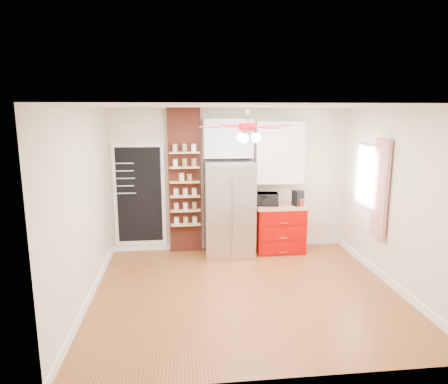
{
  "coord_description": "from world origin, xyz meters",
  "views": [
    {
      "loc": [
        -0.92,
        -5.46,
        2.63
      ],
      "look_at": [
        -0.22,
        0.9,
        1.33
      ],
      "focal_mm": 32.0,
      "sensor_mm": 36.0,
      "label": 1
    }
  ],
  "objects": [
    {
      "name": "red_cabinet",
      "position": [
        0.92,
        1.68,
        0.45
      ],
      "size": [
        0.94,
        0.64,
        0.9
      ],
      "color": "#AB0300",
      "rests_on": "floor"
    },
    {
      "name": "pantry_jar_beans",
      "position": [
        -0.76,
        1.77,
        1.43
      ],
      "size": [
        0.1,
        0.1,
        0.12
      ],
      "primitive_type": "cylinder",
      "rotation": [
        0.0,
        0.0,
        0.0
      ],
      "color": "olive",
      "rests_on": "brick_pillar"
    },
    {
      "name": "upper_glass_cabinet",
      "position": [
        -0.05,
        1.82,
        2.15
      ],
      "size": [
        0.9,
        0.35,
        0.7
      ],
      "primitive_type": "cube",
      "color": "white",
      "rests_on": "wall_back"
    },
    {
      "name": "fridge",
      "position": [
        -0.05,
        1.63,
        0.88
      ],
      "size": [
        0.9,
        0.7,
        1.75
      ],
      "primitive_type": "cube",
      "color": "silver",
      "rests_on": "floor"
    },
    {
      "name": "coffee_maker",
      "position": [
        1.24,
        1.6,
        1.05
      ],
      "size": [
        0.21,
        0.22,
        0.29
      ],
      "primitive_type": "cube",
      "rotation": [
        0.0,
        0.0,
        0.35
      ],
      "color": "black",
      "rests_on": "red_cabinet"
    },
    {
      "name": "floor",
      "position": [
        0.0,
        0.0,
        0.0
      ],
      "size": [
        4.5,
        4.5,
        0.0
      ],
      "primitive_type": "plane",
      "color": "brown",
      "rests_on": "ground"
    },
    {
      "name": "curtain",
      "position": [
        2.18,
        0.35,
        1.45
      ],
      "size": [
        0.06,
        0.4,
        1.55
      ],
      "primitive_type": "cube",
      "color": "#AD1E17",
      "rests_on": "wall_right"
    },
    {
      "name": "canister_right",
      "position": [
        1.29,
        1.75,
        0.97
      ],
      "size": [
        0.1,
        0.1,
        0.14
      ],
      "primitive_type": "cylinder",
      "rotation": [
        0.0,
        0.0,
        0.11
      ],
      "color": "red",
      "rests_on": "red_cabinet"
    },
    {
      "name": "pantry_jar_oats",
      "position": [
        -0.91,
        1.8,
        1.44
      ],
      "size": [
        0.12,
        0.12,
        0.14
      ],
      "primitive_type": "cylinder",
      "rotation": [
        0.0,
        0.0,
        -0.25
      ],
      "color": "beige",
      "rests_on": "brick_pillar"
    },
    {
      "name": "ceiling",
      "position": [
        0.0,
        0.0,
        2.7
      ],
      "size": [
        4.5,
        4.5,
        0.0
      ],
      "primitive_type": "plane",
      "color": "white",
      "rests_on": "wall_back"
    },
    {
      "name": "wall_back",
      "position": [
        0.0,
        2.0,
        1.35
      ],
      "size": [
        4.5,
        0.02,
        2.7
      ],
      "primitive_type": "cube",
      "color": "beige",
      "rests_on": "floor"
    },
    {
      "name": "wall_front",
      "position": [
        0.0,
        -2.0,
        1.35
      ],
      "size": [
        4.5,
        0.02,
        2.7
      ],
      "primitive_type": "cube",
      "color": "beige",
      "rests_on": "floor"
    },
    {
      "name": "canister_left",
      "position": [
        1.29,
        1.56,
        0.96
      ],
      "size": [
        0.14,
        0.14,
        0.13
      ],
      "primitive_type": "cylinder",
      "rotation": [
        0.0,
        0.0,
        -0.35
      ],
      "color": "#B6290A",
      "rests_on": "red_cabinet"
    },
    {
      "name": "window",
      "position": [
        2.23,
        0.9,
        1.55
      ],
      "size": [
        0.04,
        0.75,
        1.05
      ],
      "primitive_type": "cube",
      "color": "white",
      "rests_on": "wall_right"
    },
    {
      "name": "brick_pillar",
      "position": [
        -0.85,
        1.92,
        1.35
      ],
      "size": [
        0.6,
        0.16,
        2.7
      ],
      "primitive_type": "cube",
      "color": "maroon",
      "rests_on": "floor"
    },
    {
      "name": "wall_left",
      "position": [
        -2.25,
        0.0,
        1.35
      ],
      "size": [
        0.02,
        4.0,
        2.7
      ],
      "primitive_type": "cube",
      "color": "beige",
      "rests_on": "floor"
    },
    {
      "name": "ceiling_fan",
      "position": [
        0.0,
        0.0,
        2.42
      ],
      "size": [
        1.4,
        1.4,
        0.44
      ],
      "color": "silver",
      "rests_on": "ceiling"
    },
    {
      "name": "wall_right",
      "position": [
        2.25,
        0.0,
        1.35
      ],
      "size": [
        0.02,
        4.0,
        2.7
      ],
      "primitive_type": "cube",
      "color": "beige",
      "rests_on": "floor"
    },
    {
      "name": "chalkboard",
      "position": [
        -1.7,
        1.96,
        1.1
      ],
      "size": [
        0.95,
        0.05,
        1.95
      ],
      "color": "white",
      "rests_on": "wall_back"
    },
    {
      "name": "toaster_oven",
      "position": [
        0.67,
        1.71,
        1.02
      ],
      "size": [
        0.46,
        0.34,
        0.23
      ],
      "primitive_type": "imported",
      "rotation": [
        0.0,
        0.0,
        -0.12
      ],
      "color": "black",
      "rests_on": "red_cabinet"
    },
    {
      "name": "upper_shelf_unit",
      "position": [
        0.92,
        1.85,
        1.88
      ],
      "size": [
        0.9,
        0.3,
        1.15
      ],
      "primitive_type": "cube",
      "color": "white",
      "rests_on": "wall_back"
    }
  ]
}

